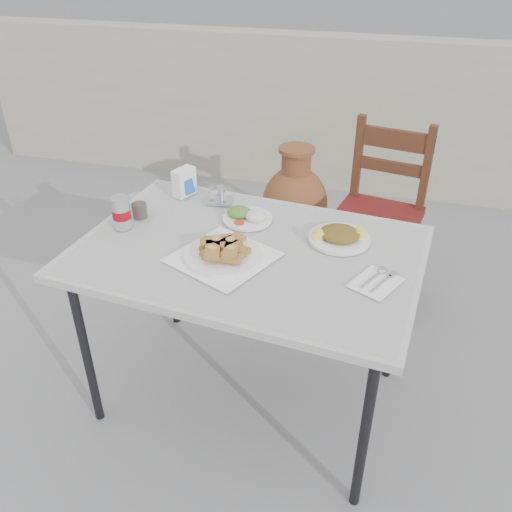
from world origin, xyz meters
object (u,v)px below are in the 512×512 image
(soda_can, at_px, (121,212))
(condiment_caddy, at_px, (219,197))
(pide_plate, at_px, (223,251))
(napkin_holder, at_px, (184,182))
(salad_chopped_plate, at_px, (339,236))
(salad_rice_plate, at_px, (247,216))
(cola_glass, at_px, (139,207))
(terracotta_urn, at_px, (294,207))
(chair, at_px, (379,213))
(cafe_table, at_px, (248,260))

(soda_can, distance_m, condiment_caddy, 0.46)
(pide_plate, relative_size, napkin_holder, 3.45)
(salad_chopped_plate, bearing_deg, salad_rice_plate, 170.28)
(cola_glass, height_order, napkin_holder, napkin_holder)
(cola_glass, xyz_separation_m, napkin_holder, (0.11, 0.26, 0.02))
(salad_rice_plate, distance_m, terracotta_urn, 1.19)
(napkin_holder, distance_m, condiment_caddy, 0.19)
(condiment_caddy, bearing_deg, napkin_holder, 170.40)
(soda_can, height_order, chair, chair)
(salad_rice_plate, height_order, cola_glass, cola_glass)
(condiment_caddy, height_order, terracotta_urn, condiment_caddy)
(napkin_holder, xyz_separation_m, chair, (0.90, 0.63, -0.36))
(soda_can, distance_m, chair, 1.48)
(salad_rice_plate, bearing_deg, soda_can, -158.08)
(napkin_holder, xyz_separation_m, condiment_caddy, (0.18, -0.03, -0.04))
(chair, bearing_deg, salad_chopped_plate, -87.53)
(cafe_table, relative_size, chair, 1.42)
(cafe_table, height_order, condiment_caddy, condiment_caddy)
(napkin_holder, bearing_deg, salad_rice_plate, -2.50)
(salad_rice_plate, relative_size, salad_chopped_plate, 0.85)
(salad_rice_plate, height_order, napkin_holder, napkin_holder)
(chair, bearing_deg, cola_glass, -127.45)
(cafe_table, distance_m, napkin_holder, 0.59)
(salad_chopped_plate, relative_size, chair, 0.25)
(salad_chopped_plate, distance_m, condiment_caddy, 0.62)
(soda_can, relative_size, napkin_holder, 1.06)
(salad_rice_plate, xyz_separation_m, terracotta_urn, (0.01, 1.08, -0.50))
(pide_plate, height_order, terracotta_urn, pide_plate)
(cafe_table, height_order, chair, chair)
(cafe_table, height_order, napkin_holder, napkin_holder)
(salad_rice_plate, distance_m, cola_glass, 0.47)
(pide_plate, xyz_separation_m, terracotta_urn, (0.02, 1.40, -0.51))
(cafe_table, xyz_separation_m, salad_chopped_plate, (0.34, 0.16, 0.08))
(cola_glass, bearing_deg, terracotta_urn, 67.99)
(salad_rice_plate, bearing_deg, cola_glass, -168.83)
(condiment_caddy, bearing_deg, cafe_table, -56.50)
(salad_chopped_plate, xyz_separation_m, chair, (0.14, 0.86, -0.32))
(cafe_table, distance_m, terracotta_urn, 1.38)
(soda_can, xyz_separation_m, condiment_caddy, (0.32, 0.33, -0.04))
(cafe_table, distance_m, chair, 1.15)
(salad_rice_plate, distance_m, napkin_holder, 0.39)
(salad_chopped_plate, xyz_separation_m, napkin_holder, (-0.76, 0.23, 0.04))
(salad_rice_plate, bearing_deg, condiment_caddy, 141.99)
(napkin_holder, bearing_deg, salad_chopped_plate, 5.41)
(napkin_holder, bearing_deg, terracotta_urn, 90.97)
(napkin_holder, relative_size, chair, 0.13)
(salad_rice_plate, xyz_separation_m, condiment_caddy, (-0.17, 0.13, 0.01))
(pide_plate, height_order, napkin_holder, napkin_holder)
(salad_chopped_plate, distance_m, chair, 0.93)
(cafe_table, bearing_deg, cola_glass, 165.74)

